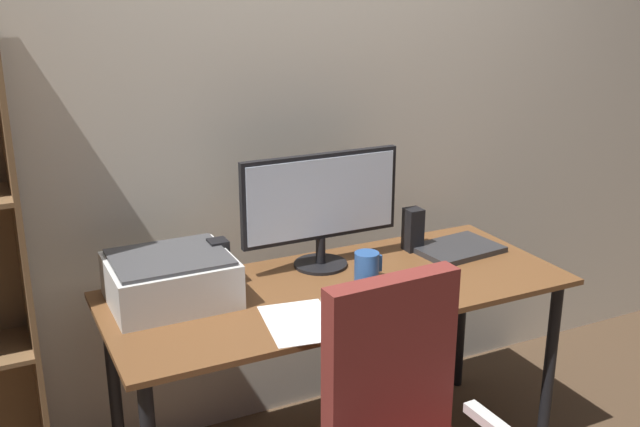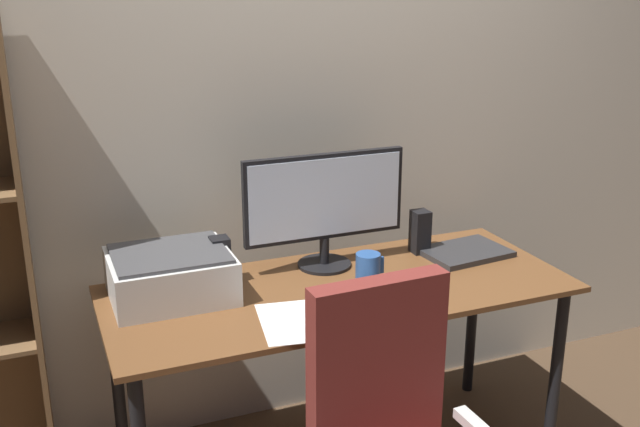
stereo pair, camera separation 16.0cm
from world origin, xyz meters
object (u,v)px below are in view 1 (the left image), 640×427
(mouse, at_px, (421,282))
(speaker_left, at_px, (219,263))
(keyboard, at_px, (367,298))
(desk, at_px, (339,308))
(monitor, at_px, (321,202))
(coffee_mug, at_px, (367,267))
(printer, at_px, (171,279))
(speaker_right, at_px, (413,230))
(laptop, at_px, (457,249))

(mouse, bearing_deg, speaker_left, 158.64)
(keyboard, xyz_separation_m, speaker_left, (-0.40, 0.33, 0.08))
(desk, height_order, mouse, mouse)
(monitor, height_order, mouse, monitor)
(keyboard, distance_m, coffee_mug, 0.17)
(desk, relative_size, printer, 4.07)
(speaker_right, bearing_deg, laptop, -31.09)
(monitor, xyz_separation_m, speaker_left, (-0.40, -0.01, -0.16))
(monitor, height_order, speaker_left, monitor)
(monitor, xyz_separation_m, speaker_right, (0.40, -0.01, -0.16))
(monitor, bearing_deg, mouse, -54.21)
(keyboard, bearing_deg, coffee_mug, 59.70)
(monitor, bearing_deg, desk, -96.70)
(desk, height_order, laptop, laptop)
(laptop, relative_size, speaker_right, 1.88)
(keyboard, distance_m, mouse, 0.23)
(desk, distance_m, printer, 0.60)
(keyboard, xyz_separation_m, printer, (-0.59, 0.28, 0.07))
(keyboard, xyz_separation_m, mouse, (0.23, 0.02, 0.01))
(keyboard, bearing_deg, speaker_left, 139.59)
(monitor, relative_size, laptop, 1.92)
(mouse, bearing_deg, coffee_mug, 145.44)
(speaker_left, height_order, printer, speaker_left)
(laptop, height_order, speaker_left, speaker_left)
(printer, bearing_deg, laptop, -2.07)
(coffee_mug, bearing_deg, laptop, 12.12)
(mouse, height_order, speaker_left, speaker_left)
(monitor, distance_m, laptop, 0.61)
(coffee_mug, height_order, laptop, coffee_mug)
(laptop, bearing_deg, mouse, -150.87)
(monitor, xyz_separation_m, laptop, (0.55, -0.10, -0.24))
(keyboard, bearing_deg, printer, 153.41)
(desk, bearing_deg, keyboard, -79.50)
(monitor, xyz_separation_m, mouse, (0.23, -0.32, -0.23))
(laptop, bearing_deg, keyboard, -161.99)
(desk, relative_size, speaker_right, 9.57)
(monitor, bearing_deg, keyboard, -89.26)
(coffee_mug, xyz_separation_m, laptop, (0.47, 0.10, -0.04))
(desk, xyz_separation_m, speaker_left, (-0.38, 0.19, 0.17))
(speaker_right, bearing_deg, monitor, 178.87)
(speaker_left, relative_size, printer, 0.43)
(desk, relative_size, speaker_left, 9.57)
(mouse, relative_size, coffee_mug, 0.89)
(coffee_mug, xyz_separation_m, speaker_right, (0.31, 0.19, 0.03))
(mouse, bearing_deg, laptop, 40.05)
(mouse, xyz_separation_m, speaker_left, (-0.63, 0.31, 0.07))
(monitor, relative_size, coffee_mug, 5.70)
(monitor, height_order, laptop, monitor)
(desk, bearing_deg, coffee_mug, -2.86)
(desk, relative_size, keyboard, 5.61)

